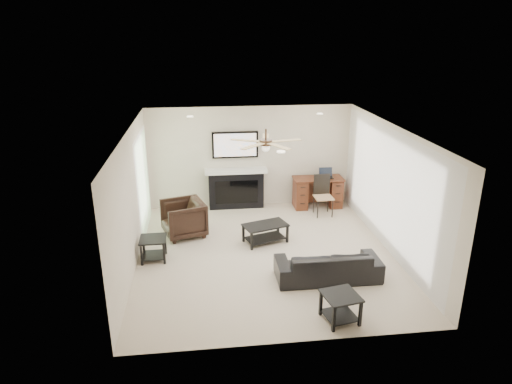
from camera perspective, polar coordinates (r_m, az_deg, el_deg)
room_shell at (r=8.63m, az=2.46°, el=2.57°), size 5.50×5.54×2.52m
sofa at (r=8.31m, az=8.98°, el=-8.96°), size 1.86×0.74×0.54m
armchair at (r=9.92m, az=-9.06°, el=-3.28°), size 1.07×1.05×0.78m
coffee_table at (r=9.57m, az=1.17°, el=-5.17°), size 1.01×0.75×0.40m
end_table_near at (r=7.28m, az=10.49°, el=-14.03°), size 0.61×0.61×0.45m
end_table_left at (r=9.08m, az=-12.68°, el=-6.95°), size 0.51×0.51×0.45m
fireplace_unit at (r=11.16m, az=-2.53°, el=2.65°), size 1.52×0.34×1.91m
desk at (r=11.48m, az=7.70°, el=-0.04°), size 1.22×0.56×0.76m
desk_chair at (r=10.94m, az=8.44°, el=-0.49°), size 0.43×0.45×0.97m
laptop at (r=11.35m, az=8.82°, el=2.32°), size 0.33×0.24×0.23m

